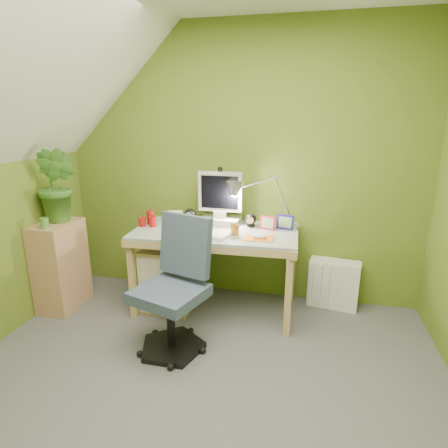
% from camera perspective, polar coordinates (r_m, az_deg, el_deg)
% --- Properties ---
extents(floor, '(3.20, 3.20, 0.01)m').
position_cam_1_polar(floor, '(2.42, -5.90, -27.00)').
color(floor, '#56565B').
rests_on(floor, ground).
extents(wall_back, '(3.20, 0.01, 2.40)m').
position_cam_1_polar(wall_back, '(3.34, 2.31, 8.65)').
color(wall_back, olive).
rests_on(wall_back, floor).
extents(desk, '(1.37, 0.72, 0.72)m').
position_cam_1_polar(desk, '(3.24, -1.26, -7.03)').
color(desk, tan).
rests_on(desk, floor).
extents(monitor, '(0.38, 0.22, 0.51)m').
position_cam_1_polar(monitor, '(3.22, -0.55, 4.39)').
color(monitor, beige).
rests_on(monitor, desk).
extents(speaker_left, '(0.12, 0.12, 0.13)m').
position_cam_1_polar(speaker_left, '(3.31, -5.17, 1.28)').
color(speaker_left, black).
rests_on(speaker_left, desk).
extents(speaker_right, '(0.11, 0.11, 0.11)m').
position_cam_1_polar(speaker_right, '(3.20, 4.09, 0.58)').
color(speaker_right, black).
rests_on(speaker_right, desk).
extents(keyboard, '(0.47, 0.26, 0.02)m').
position_cam_1_polar(keyboard, '(3.00, -3.44, -1.39)').
color(keyboard, white).
rests_on(keyboard, desk).
extents(mousepad, '(0.23, 0.17, 0.01)m').
position_cam_1_polar(mousepad, '(2.91, 5.30, -2.16)').
color(mousepad, orange).
rests_on(mousepad, desk).
extents(mouse, '(0.12, 0.09, 0.04)m').
position_cam_1_polar(mouse, '(2.91, 5.31, -1.85)').
color(mouse, white).
rests_on(mouse, mousepad).
extents(amber_tumbler, '(0.08, 0.08, 0.08)m').
position_cam_1_polar(amber_tumbler, '(2.99, 1.67, -0.82)').
color(amber_tumbler, '#8F5614').
rests_on(amber_tumbler, desk).
extents(candle_cluster, '(0.18, 0.16, 0.12)m').
position_cam_1_polar(candle_cluster, '(3.30, -11.44, 0.84)').
color(candle_cluster, '#AC120F').
rests_on(candle_cluster, desk).
extents(photo_frame_red, '(0.13, 0.06, 0.11)m').
position_cam_1_polar(photo_frame_red, '(3.14, 6.68, 0.18)').
color(photo_frame_red, red).
rests_on(photo_frame_red, desk).
extents(photo_frame_blue, '(0.14, 0.05, 0.12)m').
position_cam_1_polar(photo_frame_blue, '(3.17, 9.28, 0.30)').
color(photo_frame_blue, '#1E148F').
rests_on(photo_frame_blue, desk).
extents(photo_frame_green, '(0.13, 0.05, 0.11)m').
position_cam_1_polar(photo_frame_green, '(3.34, -7.40, 1.14)').
color(photo_frame_green, '#ADC185').
rests_on(photo_frame_green, desk).
extents(desk_lamp, '(0.64, 0.33, 0.65)m').
position_cam_1_polar(desk_lamp, '(3.13, 7.52, 5.23)').
color(desk_lamp, '#BAB9BE').
rests_on(desk_lamp, desk).
extents(side_ledge, '(0.29, 0.44, 0.77)m').
position_cam_1_polar(side_ledge, '(3.56, -23.62, -5.82)').
color(side_ledge, tan).
rests_on(side_ledge, floor).
extents(potted_plant, '(0.39, 0.34, 0.63)m').
position_cam_1_polar(potted_plant, '(3.40, -24.03, 5.42)').
color(potted_plant, '#3F7727').
rests_on(potted_plant, side_ledge).
extents(green_cup, '(0.07, 0.07, 0.09)m').
position_cam_1_polar(green_cup, '(3.31, -25.69, 0.13)').
color(green_cup, '#4F8B3A').
rests_on(green_cup, side_ledge).
extents(task_chair, '(0.64, 0.64, 0.92)m').
position_cam_1_polar(task_chair, '(2.67, -8.30, -10.27)').
color(task_chair, '#39475E').
rests_on(task_chair, floor).
extents(radiator, '(0.45, 0.24, 0.43)m').
position_cam_1_polar(radiator, '(3.47, 16.35, -8.72)').
color(radiator, white).
rests_on(radiator, floor).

